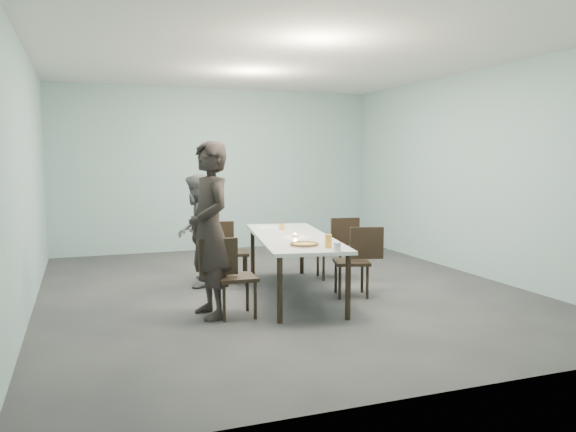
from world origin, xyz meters
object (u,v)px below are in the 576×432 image
object	(u,v)px
water_tumbler	(337,247)
side_plate	(312,243)
diner_near	(210,230)
diner_far	(197,230)
chair_near_right	(358,256)
tealight	(295,235)
chair_far_left	(227,248)
chair_far_right	(338,243)
chair_near_left	(229,272)
pizza	(304,244)
table	(293,240)
amber_tumbler	(282,227)
beer_glass	(328,241)

from	to	relation	value
water_tumbler	side_plate	bearing A→B (deg)	94.29
diner_near	diner_far	bearing A→B (deg)	164.47
chair_near_right	tealight	distance (m)	0.83
chair_far_left	diner_far	world-z (taller)	diner_far
chair_far_left	chair_far_right	size ratio (longest dim) A/B	1.00
tealight	diner_near	bearing A→B (deg)	-156.92
chair_near_right	side_plate	distance (m)	0.84
chair_near_left	chair_far_right	bearing A→B (deg)	37.38
chair_near_left	chair_near_right	size ratio (longest dim) A/B	1.00
chair_far_right	diner_near	xyz separation A→B (m)	(-2.15, -1.31, 0.45)
diner_near	side_plate	world-z (taller)	diner_near
chair_near_right	pizza	bearing A→B (deg)	43.52
table	diner_far	size ratio (longest dim) A/B	1.79
table	chair_near_left	xyz separation A→B (m)	(-1.02, -0.73, -0.19)
table	diner_far	distance (m)	1.36
chair_far_left	tealight	world-z (taller)	chair_far_left
table	side_plate	size ratio (longest dim) A/B	15.09
diner_near	chair_near_left	bearing A→B (deg)	53.01
table	chair_near_right	bearing A→B (deg)	-27.01
chair_near_right	side_plate	xyz separation A→B (m)	(-0.74, -0.30, 0.25)
chair_far_right	diner_far	world-z (taller)	diner_far
chair_near_left	amber_tumbler	bearing A→B (deg)	52.76
chair_far_right	water_tumbler	bearing A→B (deg)	74.05
chair_near_left	chair_far_left	distance (m)	1.60
chair_far_left	diner_near	size ratio (longest dim) A/B	0.46
chair_far_left	diner_far	xyz separation A→B (m)	(-0.39, 0.04, 0.26)
tealight	amber_tumbler	xyz separation A→B (m)	(0.09, 0.74, 0.02)
chair_near_left	amber_tumbler	world-z (taller)	chair_near_left
chair_near_right	water_tumbler	xyz separation A→B (m)	(-0.70, -0.88, 0.29)
chair_far_right	table	bearing A→B (deg)	45.04
chair_far_right	water_tumbler	distance (m)	2.15
chair_far_right	side_plate	size ratio (longest dim) A/B	4.83
amber_tumbler	chair_near_left	bearing A→B (deg)	-129.07
diner_near	pizza	xyz separation A→B (m)	(1.02, -0.19, -0.19)
side_plate	tealight	bearing A→B (deg)	90.36
tealight	side_plate	bearing A→B (deg)	-89.64
water_tumbler	chair_near_right	bearing A→B (deg)	51.35
beer_glass	tealight	xyz separation A→B (m)	(-0.04, 0.91, -0.05)
table	chair_far_right	bearing A→B (deg)	35.51
chair_near_left	water_tumbler	bearing A→B (deg)	-24.41
diner_near	water_tumbler	xyz separation A→B (m)	(1.23, -0.61, -0.16)
side_plate	tealight	size ratio (longest dim) A/B	3.21
chair_near_left	side_plate	distance (m)	1.04
table	pizza	world-z (taller)	pizza
chair_near_left	pizza	bearing A→B (deg)	-4.86
pizza	tealight	world-z (taller)	tealight
chair_far_right	diner_near	world-z (taller)	diner_near
chair_near_left	chair_far_right	world-z (taller)	same
table	amber_tumbler	size ratio (longest dim) A/B	33.96
chair_far_right	diner_far	distance (m)	2.02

